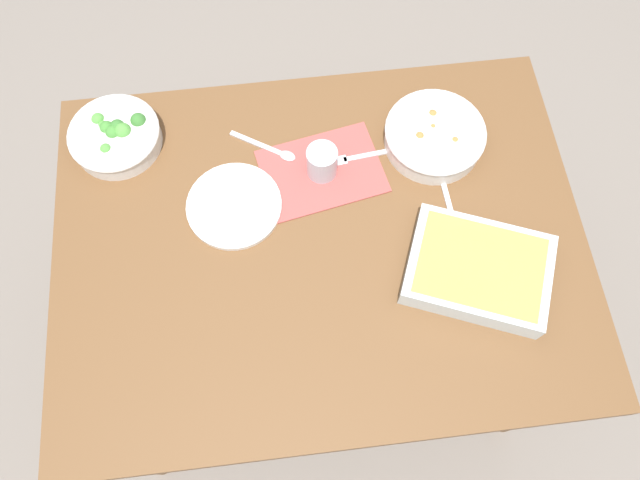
# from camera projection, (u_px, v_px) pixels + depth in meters

# --- Properties ---
(ground_plane) EXTENTS (6.00, 6.00, 0.00)m
(ground_plane) POSITION_uv_depth(u_px,v_px,m) (320.00, 323.00, 2.02)
(ground_plane) COLOR slate
(dining_table) EXTENTS (1.20, 0.90, 0.74)m
(dining_table) POSITION_uv_depth(u_px,v_px,m) (320.00, 254.00, 1.42)
(dining_table) COLOR brown
(dining_table) RESTS_ON ground_plane
(placemat) EXTENTS (0.31, 0.25, 0.00)m
(placemat) POSITION_uv_depth(u_px,v_px,m) (322.00, 171.00, 1.40)
(placemat) COLOR #B24C47
(placemat) RESTS_ON dining_table
(stew_bowl) EXTENTS (0.24, 0.24, 0.06)m
(stew_bowl) POSITION_uv_depth(u_px,v_px,m) (434.00, 136.00, 1.41)
(stew_bowl) COLOR silver
(stew_bowl) RESTS_ON dining_table
(broccoli_bowl) EXTENTS (0.22, 0.22, 0.07)m
(broccoli_bowl) POSITION_uv_depth(u_px,v_px,m) (116.00, 136.00, 1.41)
(broccoli_bowl) COLOR silver
(broccoli_bowl) RESTS_ON dining_table
(baking_dish) EXTENTS (0.36, 0.32, 0.06)m
(baking_dish) POSITION_uv_depth(u_px,v_px,m) (478.00, 269.00, 1.27)
(baking_dish) COLOR silver
(baking_dish) RESTS_ON dining_table
(drink_cup) EXTENTS (0.07, 0.07, 0.08)m
(drink_cup) POSITION_uv_depth(u_px,v_px,m) (322.00, 163.00, 1.37)
(drink_cup) COLOR #B2BCC6
(drink_cup) RESTS_ON dining_table
(side_plate) EXTENTS (0.22, 0.22, 0.01)m
(side_plate) POSITION_uv_depth(u_px,v_px,m) (234.00, 206.00, 1.36)
(side_plate) COLOR silver
(side_plate) RESTS_ON dining_table
(spoon_by_stew) EXTENTS (0.03, 0.18, 0.01)m
(spoon_by_stew) POSITION_uv_depth(u_px,v_px,m) (443.00, 183.00, 1.39)
(spoon_by_stew) COLOR silver
(spoon_by_stew) RESTS_ON dining_table
(spoon_by_broccoli) EXTENTS (0.14, 0.13, 0.01)m
(spoon_by_broccoli) POSITION_uv_depth(u_px,v_px,m) (105.00, 154.00, 1.42)
(spoon_by_broccoli) COLOR silver
(spoon_by_broccoli) RESTS_ON dining_table
(spoon_spare) EXTENTS (0.16, 0.11, 0.01)m
(spoon_spare) POSITION_uv_depth(u_px,v_px,m) (272.00, 150.00, 1.42)
(spoon_spare) COLOR silver
(spoon_spare) RESTS_ON dining_table
(fork_on_table) EXTENTS (0.18, 0.04, 0.01)m
(fork_on_table) POSITION_uv_depth(u_px,v_px,m) (359.00, 157.00, 1.42)
(fork_on_table) COLOR silver
(fork_on_table) RESTS_ON dining_table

